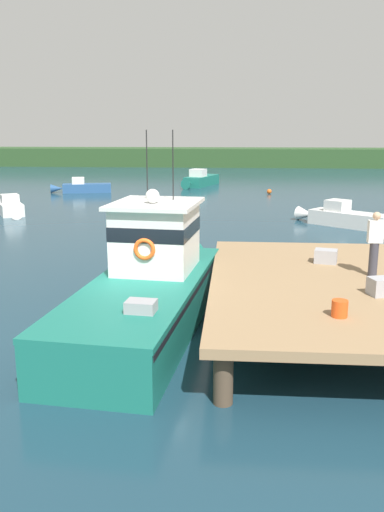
{
  "coord_description": "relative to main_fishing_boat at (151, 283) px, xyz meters",
  "views": [
    {
      "loc": [
        2.34,
        -12.92,
        4.79
      ],
      "look_at": [
        1.2,
        1.47,
        1.4
      ],
      "focal_mm": 37.72,
      "sensor_mm": 36.0,
      "label": 1
    }
  ],
  "objects": [
    {
      "name": "bait_bucket",
      "position": [
        4.18,
        -2.71,
        0.36
      ],
      "size": [
        0.32,
        0.32,
        0.34
      ],
      "primitive_type": "cylinder",
      "color": "#E04C19",
      "rests_on": "dock"
    },
    {
      "name": "moored_boat_off_the_point",
      "position": [
        7.64,
        14.8,
        -0.56
      ],
      "size": [
        4.6,
        4.04,
        1.3
      ],
      "color": "silver",
      "rests_on": "ground"
    },
    {
      "name": "moored_boat_far_left",
      "position": [
        -11.03,
        17.32,
        -0.6
      ],
      "size": [
        3.21,
        4.47,
        1.19
      ],
      "color": "white",
      "rests_on": "ground"
    },
    {
      "name": "main_fishing_boat",
      "position": [
        0.0,
        0.0,
        0.0
      ],
      "size": [
        3.39,
        9.94,
        4.8
      ],
      "color": "#196B5B",
      "rests_on": "ground"
    },
    {
      "name": "mooring_buoy_outer",
      "position": [
        4.74,
        28.88,
        -0.83
      ],
      "size": [
        0.36,
        0.36,
        0.36
      ],
      "primitive_type": "sphere",
      "color": "#EA5B19",
      "rests_on": "ground"
    },
    {
      "name": "crate_single_by_cleat",
      "position": [
        5.42,
        -1.17,
        0.39
      ],
      "size": [
        0.7,
        0.59,
        0.4
      ],
      "primitive_type": "cube",
      "rotation": [
        0.0,
        0.0,
        0.28
      ],
      "color": "#9E9EA3",
      "rests_on": "dock"
    },
    {
      "name": "dock",
      "position": [
        4.54,
        -0.04,
        0.07
      ],
      "size": [
        6.0,
        9.0,
        1.2
      ],
      "color": "#4C3D2D",
      "rests_on": "ground"
    },
    {
      "name": "moored_boat_far_right",
      "position": [
        -0.98,
        34.33,
        -0.49
      ],
      "size": [
        3.03,
        6.0,
        1.51
      ],
      "color": "#196B5B",
      "rests_on": "ground"
    },
    {
      "name": "deckhand_by_the_boat",
      "position": [
        5.59,
        0.46,
        1.05
      ],
      "size": [
        0.36,
        0.22,
        1.63
      ],
      "color": "#383842",
      "rests_on": "dock"
    },
    {
      "name": "far_shoreline",
      "position": [
        -0.26,
        61.96,
        0.19
      ],
      "size": [
        120.0,
        8.0,
        2.4
      ],
      "primitive_type": "cube",
      "color": "#284723",
      "rests_on": "ground"
    },
    {
      "name": "crate_stack_near_edge",
      "position": [
        4.63,
        1.76,
        0.38
      ],
      "size": [
        0.69,
        0.57,
        0.38
      ],
      "primitive_type": "cube",
      "rotation": [
        0.0,
        0.0,
        -0.24
      ],
      "color": "#9E9EA3",
      "rests_on": "dock"
    },
    {
      "name": "moored_boat_mid_harbor",
      "position": [
        -9.87,
        28.66,
        -0.6
      ],
      "size": [
        4.74,
        2.04,
        1.18
      ],
      "color": "#285184",
      "rests_on": "ground"
    },
    {
      "name": "ground_plane",
      "position": [
        -0.26,
        -0.04,
        -1.01
      ],
      "size": [
        200.0,
        200.0,
        0.0
      ],
      "primitive_type": "plane",
      "color": "#193847"
    }
  ]
}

